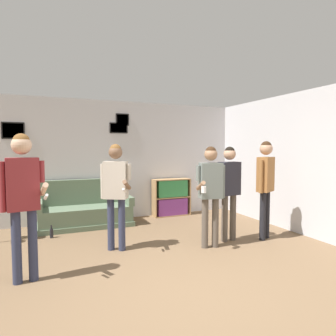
% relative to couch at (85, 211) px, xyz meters
% --- Properties ---
extents(ground_plane, '(20.00, 20.00, 0.00)m').
position_rel_couch_xyz_m(ground_plane, '(0.66, -3.63, -0.31)').
color(ground_plane, brown).
extents(wall_back, '(8.45, 0.08, 2.70)m').
position_rel_couch_xyz_m(wall_back, '(0.65, 0.41, 1.05)').
color(wall_back, silver).
rests_on(wall_back, ground_plane).
extents(wall_right, '(0.06, 6.41, 2.70)m').
position_rel_couch_xyz_m(wall_right, '(3.72, -1.63, 1.04)').
color(wall_right, silver).
rests_on(wall_right, ground_plane).
extents(couch, '(1.90, 0.80, 0.96)m').
position_rel_couch_xyz_m(couch, '(0.00, 0.00, 0.00)').
color(couch, '#5B7056').
rests_on(couch, ground_plane).
extents(bookshelf, '(0.91, 0.30, 0.89)m').
position_rel_couch_xyz_m(bookshelf, '(2.05, 0.19, 0.14)').
color(bookshelf, '#A87F51').
rests_on(bookshelf, ground_plane).
extents(person_player_foreground_left, '(0.53, 0.46, 1.81)m').
position_rel_couch_xyz_m(person_player_foreground_left, '(-1.03, -2.43, 0.83)').
color(person_player_foreground_left, '#2D334C').
rests_on(person_player_foreground_left, ground_plane).
extents(person_player_foreground_center, '(0.44, 0.59, 1.70)m').
position_rel_couch_xyz_m(person_player_foreground_center, '(0.26, -1.73, 0.74)').
color(person_player_foreground_center, '#2D334C').
rests_on(person_player_foreground_center, ground_plane).
extents(person_watcher_holding_cup, '(0.54, 0.40, 1.66)m').
position_rel_couch_xyz_m(person_watcher_holding_cup, '(1.71, -2.20, 0.71)').
color(person_watcher_holding_cup, brown).
rests_on(person_watcher_holding_cup, ground_plane).
extents(person_spectator_near_bookshelf, '(0.50, 0.22, 1.66)m').
position_rel_couch_xyz_m(person_spectator_near_bookshelf, '(2.20, -2.01, 0.71)').
color(person_spectator_near_bookshelf, brown).
rests_on(person_spectator_near_bookshelf, ground_plane).
extents(person_spectator_far_right, '(0.45, 0.35, 1.76)m').
position_rel_couch_xyz_m(person_spectator_far_right, '(2.85, -2.18, 0.78)').
color(person_spectator_far_right, black).
rests_on(person_spectator_far_right, ground_plane).
extents(bottle_on_floor, '(0.06, 0.06, 0.23)m').
position_rel_couch_xyz_m(bottle_on_floor, '(-0.69, -0.63, -0.22)').
color(bottle_on_floor, black).
rests_on(bottle_on_floor, ground_plane).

